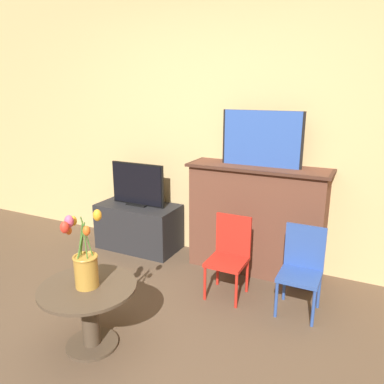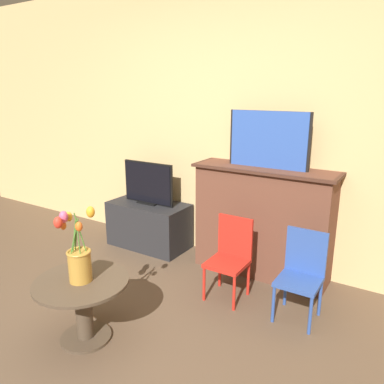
# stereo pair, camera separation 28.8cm
# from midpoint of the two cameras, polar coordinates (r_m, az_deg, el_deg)

# --- Properties ---
(ground_plane) EXTENTS (14.00, 14.00, 0.00)m
(ground_plane) POSITION_cam_midpoint_polar(r_m,az_deg,el_deg) (2.54, -16.55, -26.15)
(ground_plane) COLOR brown
(wall_back) EXTENTS (8.00, 0.06, 2.70)m
(wall_back) POSITION_cam_midpoint_polar(r_m,az_deg,el_deg) (3.66, 7.76, 10.44)
(wall_back) COLOR tan
(wall_back) RESTS_ON ground
(fireplace_mantel) EXTENTS (1.27, 0.39, 1.00)m
(fireplace_mantel) POSITION_cam_midpoint_polar(r_m,az_deg,el_deg) (3.47, 13.06, -4.26)
(fireplace_mantel) COLOR brown
(fireplace_mantel) RESTS_ON ground
(painting) EXTENTS (0.72, 0.03, 0.48)m
(painting) POSITION_cam_midpoint_polar(r_m,az_deg,el_deg) (3.31, 14.05, 7.72)
(painting) COLOR black
(painting) RESTS_ON fireplace_mantel
(tv_stand) EXTENTS (0.85, 0.45, 0.48)m
(tv_stand) POSITION_cam_midpoint_polar(r_m,az_deg,el_deg) (4.07, -4.54, -5.01)
(tv_stand) COLOR #232326
(tv_stand) RESTS_ON ground
(tv_monitor) EXTENTS (0.61, 0.12, 0.44)m
(tv_monitor) POSITION_cam_midpoint_polar(r_m,az_deg,el_deg) (3.93, -4.63, 1.24)
(tv_monitor) COLOR black
(tv_monitor) RESTS_ON tv_stand
(chair_red) EXTENTS (0.30, 0.30, 0.66)m
(chair_red) POSITION_cam_midpoint_polar(r_m,az_deg,el_deg) (3.11, 8.56, -9.37)
(chair_red) COLOR red
(chair_red) RESTS_ON ground
(chair_blue) EXTENTS (0.30, 0.30, 0.66)m
(chair_blue) POSITION_cam_midpoint_polar(r_m,az_deg,el_deg) (2.97, 19.13, -11.36)
(chair_blue) COLOR #2D4C99
(chair_blue) RESTS_ON ground
(side_table) EXTENTS (0.63, 0.63, 0.44)m
(side_table) POSITION_cam_midpoint_polar(r_m,az_deg,el_deg) (2.67, -13.24, -15.90)
(side_table) COLOR #4C3D2D
(side_table) RESTS_ON ground
(vase_tulips) EXTENTS (0.22, 0.22, 0.51)m
(vase_tulips) POSITION_cam_midpoint_polar(r_m,az_deg,el_deg) (2.52, -13.82, -9.68)
(vase_tulips) COLOR #B78433
(vase_tulips) RESTS_ON side_table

